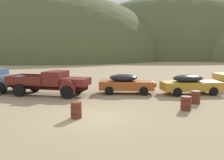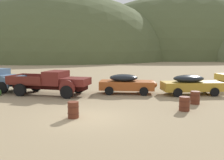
{
  "view_description": "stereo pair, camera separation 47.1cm",
  "coord_description": "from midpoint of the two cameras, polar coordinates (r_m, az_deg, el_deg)",
  "views": [
    {
      "loc": [
        -0.16,
        -12.8,
        3.59
      ],
      "look_at": [
        1.68,
        6.25,
        1.2
      ],
      "focal_mm": 39.99,
      "sensor_mm": 36.0,
      "label": 1
    },
    {
      "loc": [
        0.31,
        -12.84,
        3.59
      ],
      "look_at": [
        1.68,
        6.25,
        1.2
      ],
      "focal_mm": 39.99,
      "sensor_mm": 36.0,
      "label": 2
    }
  ],
  "objects": [
    {
      "name": "oil_drum_by_truck",
      "position": [
        13.21,
        -9.21,
        -6.8
      ],
      "size": [
        0.61,
        0.61,
        0.86
      ],
      "color": "#5B2819",
      "rests_on": "ground"
    },
    {
      "name": "car_oxide_orange",
      "position": [
        20.15,
        3.04,
        -0.79
      ],
      "size": [
        4.79,
        2.5,
        1.57
      ],
      "rotation": [
        0.0,
        0.0,
        -0.16
      ],
      "color": "#A34C1E",
      "rests_on": "ground"
    },
    {
      "name": "bush_front_right",
      "position": [
        23.78,
        15.64,
        -1.14
      ],
      "size": [
        1.18,
        0.94,
        1.07
      ],
      "color": "#4C8438",
      "rests_on": "ground"
    },
    {
      "name": "oil_drum_foreground",
      "position": [
        17.29,
        17.81,
        -3.78
      ],
      "size": [
        0.64,
        0.64,
        0.84
      ],
      "color": "#5B2819",
      "rests_on": "ground"
    },
    {
      "name": "truck_oxblood",
      "position": [
        19.88,
        -13.56,
        -0.56
      ],
      "size": [
        6.67,
        4.07,
        1.89
      ],
      "rotation": [
        0.0,
        0.0,
        -0.32
      ],
      "color": "black",
      "rests_on": "ground"
    },
    {
      "name": "car_mustard",
      "position": [
        20.7,
        17.37,
        -0.9
      ],
      "size": [
        4.94,
        1.99,
        1.57
      ],
      "rotation": [
        0.0,
        0.0,
        0.01
      ],
      "color": "#B28928",
      "rests_on": "ground"
    },
    {
      "name": "bush_between_trucks",
      "position": [
        23.9,
        -15.16,
        -1.36
      ],
      "size": [
        0.71,
        0.64,
        0.65
      ],
      "color": "#3D702D",
      "rests_on": "ground"
    },
    {
      "name": "ground_plane",
      "position": [
        13.31,
        -5.69,
        -8.55
      ],
      "size": [
        300.0,
        300.0,
        0.0
      ],
      "primitive_type": "plane",
      "color": "#998460"
    },
    {
      "name": "hill_distant",
      "position": [
        89.48,
        -12.06,
        4.69
      ],
      "size": [
        74.07,
        66.89,
        43.68
      ],
      "primitive_type": "ellipsoid",
      "color": "#4C5633",
      "rests_on": "ground"
    },
    {
      "name": "oil_drum_spare",
      "position": [
        15.24,
        15.69,
        -5.16
      ],
      "size": [
        0.65,
        0.65,
        0.83
      ],
      "color": "#5B2819",
      "rests_on": "ground"
    },
    {
      "name": "hill_far_right",
      "position": [
        102.53,
        14.89,
        4.9
      ],
      "size": [
        92.67,
        59.16,
        47.34
      ],
      "primitive_type": "ellipsoid",
      "color": "#4C5633",
      "rests_on": "ground"
    }
  ]
}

